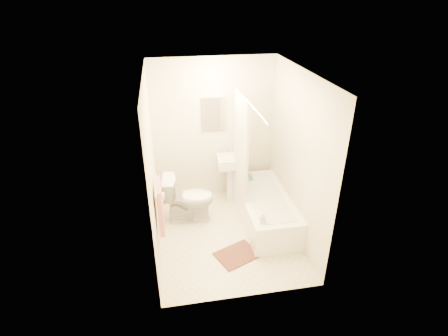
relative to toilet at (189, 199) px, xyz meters
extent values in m
plane|color=beige|center=(0.51, -0.50, -0.38)|extent=(2.40, 2.40, 0.00)
plane|color=white|center=(0.51, -0.50, 2.02)|extent=(2.40, 2.40, 0.00)
cube|color=beige|center=(0.51, 0.70, 0.82)|extent=(2.00, 0.02, 2.40)
cube|color=beige|center=(-0.49, -0.50, 0.82)|extent=(0.02, 2.40, 2.40)
cube|color=beige|center=(1.51, -0.50, 0.82)|extent=(0.02, 2.40, 2.40)
cube|color=white|center=(0.51, 0.68, 1.12)|extent=(0.40, 0.03, 0.55)
cylinder|color=silver|center=(0.81, -0.40, 1.62)|extent=(0.03, 1.70, 0.03)
cube|color=silver|center=(0.81, 0.00, 0.84)|extent=(0.04, 0.80, 1.55)
cylinder|color=silver|center=(-0.45, -0.75, 0.72)|extent=(0.02, 0.60, 0.02)
cube|color=#CC7266|center=(-0.42, -0.75, 0.40)|extent=(0.06, 0.45, 0.66)
cylinder|color=white|center=(-0.42, -0.38, 0.32)|extent=(0.11, 0.12, 0.12)
imported|color=white|center=(0.00, 0.00, 0.00)|extent=(0.81, 0.51, 0.76)
cube|color=#4F2920|center=(0.57, -0.98, -0.37)|extent=(0.67, 0.60, 0.02)
imported|color=white|center=(0.93, -0.91, 0.16)|extent=(0.10, 0.10, 0.17)
cube|color=#379A64|center=(1.07, 0.33, 0.10)|extent=(0.08, 0.21, 0.04)
camera|label=1|loc=(-0.27, -4.63, 2.94)|focal=28.00mm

